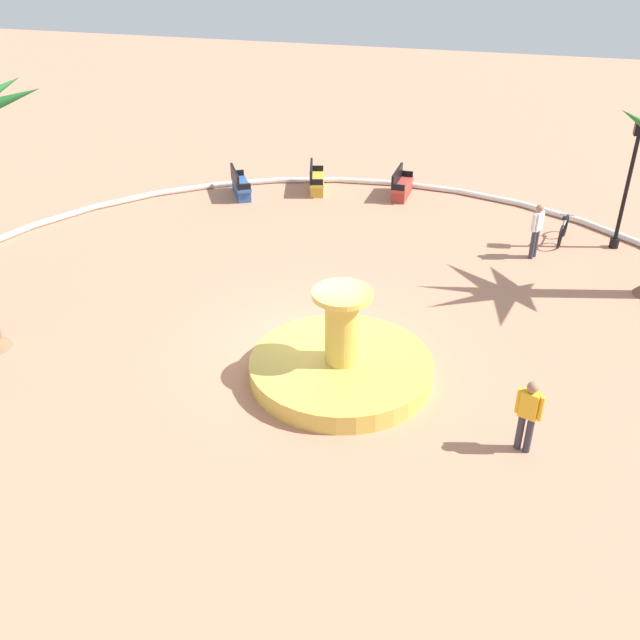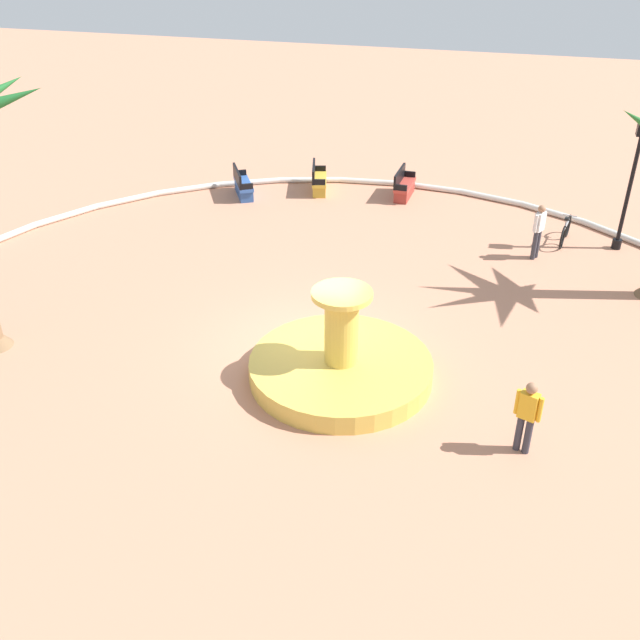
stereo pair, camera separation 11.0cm
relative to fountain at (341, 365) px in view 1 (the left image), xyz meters
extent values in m
plane|color=tan|center=(0.96, -0.95, -0.31)|extent=(80.00, 80.00, 0.00)
torus|color=silver|center=(0.96, -0.95, -0.21)|extent=(23.47, 23.47, 0.20)
cylinder|color=gold|center=(0.00, 0.00, -0.09)|extent=(4.09, 4.09, 0.45)
cylinder|color=teal|center=(0.00, 0.00, -0.12)|extent=(3.60, 3.60, 0.34)
cylinder|color=gold|center=(0.00, 0.00, 0.94)|extent=(0.74, 0.74, 1.60)
cylinder|color=#F1C954|center=(0.00, 0.00, 1.80)|extent=(1.31, 1.31, 0.12)
cube|color=#335BA8|center=(6.21, -10.04, 0.14)|extent=(1.23, 1.64, 0.12)
cube|color=black|center=(6.39, -9.93, 0.44)|extent=(0.87, 1.43, 0.50)
cube|color=#2B4E8F|center=(6.21, -10.04, -0.12)|extent=(1.13, 1.50, 0.39)
cube|color=black|center=(6.58, -10.69, 0.28)|extent=(0.43, 0.29, 0.24)
cube|color=black|center=(5.83, -9.39, 0.28)|extent=(0.43, 0.29, 0.24)
cube|color=gold|center=(3.71, -11.24, 0.14)|extent=(0.90, 1.67, 0.12)
cube|color=black|center=(3.92, -11.18, 0.44)|extent=(0.49, 1.57, 0.50)
cube|color=gold|center=(3.71, -11.24, -0.12)|extent=(0.83, 1.54, 0.39)
cube|color=black|center=(3.91, -11.96, 0.28)|extent=(0.46, 0.19, 0.24)
cube|color=black|center=(3.52, -10.51, 0.28)|extent=(0.46, 0.19, 0.24)
cube|color=#B73D33|center=(0.62, -11.51, 0.14)|extent=(0.55, 1.62, 0.12)
cube|color=black|center=(0.83, -11.52, 0.44)|extent=(0.13, 1.60, 0.50)
cube|color=#9C342B|center=(0.62, -11.51, -0.12)|extent=(0.51, 1.49, 0.39)
cube|color=black|center=(0.59, -12.26, 0.28)|extent=(0.45, 0.09, 0.24)
cube|color=black|center=(0.64, -10.76, 0.28)|extent=(0.45, 0.09, 0.24)
cylinder|color=black|center=(-6.42, -8.95, 1.43)|extent=(0.12, 0.12, 3.49)
cylinder|color=black|center=(-6.42, -8.95, -0.16)|extent=(0.28, 0.28, 0.30)
torus|color=black|center=(-4.97, -9.48, 0.05)|extent=(0.19, 0.72, 0.72)
torus|color=black|center=(-4.79, -8.50, 0.05)|extent=(0.19, 0.72, 0.72)
cylinder|color=#99999E|center=(-4.88, -8.99, 0.28)|extent=(0.22, 0.94, 0.05)
cylinder|color=#99999E|center=(-4.82, -8.65, 0.43)|extent=(0.04, 0.04, 0.30)
cube|color=black|center=(-4.82, -8.65, 0.60)|extent=(0.13, 0.21, 0.06)
cylinder|color=#99999E|center=(-4.96, -9.43, 0.41)|extent=(0.44, 0.11, 0.03)
cylinder|color=#33333D|center=(-4.06, -7.63, 0.13)|extent=(0.14, 0.14, 0.88)
cylinder|color=#33333D|center=(-3.97, -7.47, 0.13)|extent=(0.14, 0.14, 0.88)
cube|color=white|center=(-4.01, -7.55, 0.85)|extent=(0.34, 0.39, 0.56)
sphere|color=#9E7051|center=(-4.01, -7.55, 1.25)|extent=(0.22, 0.22, 0.22)
cylinder|color=white|center=(-4.12, -7.75, 0.85)|extent=(0.09, 0.09, 0.53)
cylinder|color=white|center=(-3.91, -7.36, 0.85)|extent=(0.09, 0.09, 0.53)
cylinder|color=#33333D|center=(-4.07, 1.46, 0.09)|extent=(0.14, 0.14, 0.81)
cylinder|color=#33333D|center=(-3.91, 1.40, 0.09)|extent=(0.14, 0.14, 0.81)
cube|color=yellow|center=(-3.99, 1.43, 0.78)|extent=(0.39, 0.30, 0.56)
sphere|color=#9E7051|center=(-3.99, 1.43, 1.18)|extent=(0.22, 0.22, 0.22)
cylinder|color=yellow|center=(-4.20, 1.51, 0.78)|extent=(0.09, 0.09, 0.53)
cylinder|color=yellow|center=(-3.78, 1.36, 0.78)|extent=(0.09, 0.09, 0.53)
camera|label=1|loc=(-3.05, 12.76, 8.93)|focal=40.01mm
camera|label=2|loc=(-3.16, 12.73, 8.93)|focal=40.01mm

